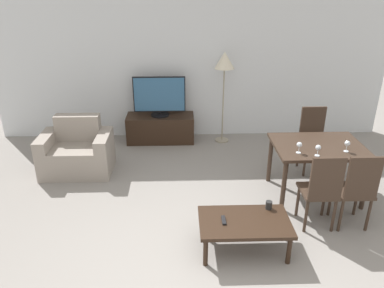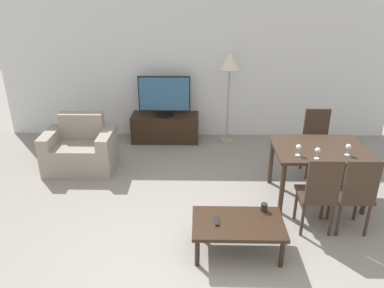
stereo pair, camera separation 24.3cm
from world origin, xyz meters
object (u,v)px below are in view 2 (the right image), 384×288
Objects in this scene: dining_table at (319,154)px; dining_chair_far at (317,139)px; wine_glass_center at (299,148)px; wine_glass_right at (318,151)px; tv at (164,96)px; dining_chair_near_right at (355,192)px; coffee_table at (238,225)px; tv_stand at (165,128)px; remote_primary at (217,221)px; dining_chair_near at (319,192)px; floor_lamp at (230,65)px; cup_white_near at (264,207)px; wine_glass_left at (348,147)px; armchair at (81,150)px.

dining_chair_far is (0.20, 0.75, -0.11)m from dining_table.
wine_glass_right is (0.20, -0.09, 0.00)m from wine_glass_center.
dining_chair_far is 6.65× the size of wine_glass_right.
tv reaches higher than dining_chair_far.
coffee_table is at bearing -165.03° from dining_chair_near_right.
tv_stand is 3.13m from remote_primary.
coffee_table is 1.01m from dining_chair_near.
floor_lamp is at bearing 107.75° from dining_chair_near.
dining_chair_near reaches higher than cup_white_near.
remote_primary is (-1.35, -1.11, -0.26)m from dining_table.
wine_glass_right is at bearing -47.85° from tv.
dining_chair_near reaches higher than wine_glass_center.
wine_glass_left reaches higher than coffee_table.
wine_glass_center is (-0.61, -0.02, 0.00)m from wine_glass_left.
dining_chair_near and dining_chair_near_right have the same top height.
dining_table is at bearing -41.58° from tv_stand.
wine_glass_left is 1.00× the size of wine_glass_right.
wine_glass_center is (-0.54, 0.52, 0.30)m from dining_chair_near_right.
coffee_table is 6.46× the size of remote_primary.
tv is at bearing 108.81° from coffee_table.
wine_glass_left is at bearing -57.81° from floor_lamp.
armchair is 3.46m from wine_glass_right.
dining_chair_far is 6.65× the size of wine_glass_center.
armchair reaches higher than cup_white_near.
dining_chair_far is at bearing 72.74° from wine_glass_right.
coffee_table is 10.55× the size of cup_white_near.
dining_table is at bearing 105.04° from dining_chair_near_right.
floor_lamp reaches higher than wine_glass_center.
floor_lamp is at bearing 115.39° from dining_chair_near_right.
tv_stand is at bearing 126.22° from dining_chair_near.
tv_stand is 2.88m from wine_glass_center.
wine_glass_left reaches higher than dining_table.
floor_lamp is at bearing 112.52° from wine_glass_right.
remote_primary is at bearing -151.05° from wine_glass_left.
tv_stand reaches higher than remote_primary.
dining_chair_near is 2.89m from floor_lamp.
floor_lamp reaches higher than dining_chair_near.
wine_glass_left is 0.61m from wine_glass_center.
dining_chair_near is 1.56m from dining_chair_far.
tv is 0.93× the size of dining_chair_near_right.
tv_stand is at bearing 104.89° from remote_primary.
dining_chair_near_right reaches higher than armchair.
coffee_table is 0.23m from remote_primary.
floor_lamp is at bearing 84.10° from remote_primary.
wine_glass_right is (-0.34, -1.08, 0.30)m from dining_chair_far.
dining_chair_far and dining_chair_near_right have the same top height.
dining_table is 0.79m from dining_chair_near_right.
remote_primary is (-1.55, -0.36, -0.16)m from dining_chair_near_right.
dining_chair_far is at bearing 74.96° from dining_table.
remote_primary is at bearing -147.17° from wine_glass_right.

